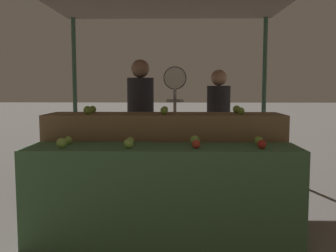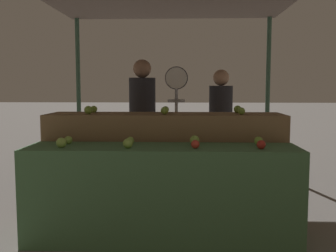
% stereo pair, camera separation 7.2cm
% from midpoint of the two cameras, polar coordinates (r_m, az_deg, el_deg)
% --- Properties ---
extents(ground_plane, '(60.00, 60.00, 0.00)m').
position_cam_midpoint_polar(ground_plane, '(3.66, -1.37, -16.23)').
color(ground_plane, slate).
extents(display_counter_front, '(2.39, 0.55, 0.85)m').
position_cam_midpoint_polar(display_counter_front, '(3.52, -1.39, -9.83)').
color(display_counter_front, '#4C7A4C').
rests_on(display_counter_front, ground_plane).
extents(display_counter_back, '(2.39, 0.55, 1.09)m').
position_cam_midpoint_polar(display_counter_back, '(4.08, -1.01, -5.89)').
color(display_counter_back, olive).
rests_on(display_counter_back, ground_plane).
extents(apple_front_0, '(0.09, 0.09, 0.09)m').
position_cam_midpoint_polar(apple_front_0, '(3.47, -15.75, -2.39)').
color(apple_front_0, '#8EB247').
rests_on(apple_front_0, display_counter_front).
extents(apple_front_1, '(0.08, 0.08, 0.08)m').
position_cam_midpoint_polar(apple_front_1, '(3.34, -6.34, -2.54)').
color(apple_front_1, '#8EB247').
rests_on(apple_front_1, display_counter_front).
extents(apple_front_2, '(0.07, 0.07, 0.07)m').
position_cam_midpoint_polar(apple_front_2, '(3.33, 3.50, -2.65)').
color(apple_front_2, red).
rests_on(apple_front_2, display_counter_front).
extents(apple_front_3, '(0.08, 0.08, 0.08)m').
position_cam_midpoint_polar(apple_front_3, '(3.38, 12.86, -2.62)').
color(apple_front_3, '#AD281E').
rests_on(apple_front_3, display_counter_front).
extents(apple_front_4, '(0.07, 0.07, 0.07)m').
position_cam_midpoint_polar(apple_front_4, '(3.68, -14.81, -2.02)').
color(apple_front_4, '#8EB247').
rests_on(apple_front_4, display_counter_front).
extents(apple_front_5, '(0.07, 0.07, 0.07)m').
position_cam_midpoint_polar(apple_front_5, '(3.56, -6.03, -2.14)').
color(apple_front_5, '#8EB247').
rests_on(apple_front_5, display_counter_front).
extents(apple_front_6, '(0.09, 0.09, 0.09)m').
position_cam_midpoint_polar(apple_front_6, '(3.53, 3.35, -2.05)').
color(apple_front_6, '#8EB247').
rests_on(apple_front_6, display_counter_front).
extents(apple_front_7, '(0.08, 0.08, 0.08)m').
position_cam_midpoint_polar(apple_front_7, '(3.61, 12.45, -2.08)').
color(apple_front_7, '#84AD3D').
rests_on(apple_front_7, display_counter_front).
extents(apple_back_0, '(0.08, 0.08, 0.08)m').
position_cam_midpoint_polar(apple_back_0, '(3.99, -12.09, 2.27)').
color(apple_back_0, '#7AA338').
rests_on(apple_back_0, display_counter_back).
extents(apple_back_1, '(0.08, 0.08, 0.08)m').
position_cam_midpoint_polar(apple_back_1, '(3.89, -1.04, 2.25)').
color(apple_back_1, '#7AA338').
rests_on(apple_back_1, display_counter_back).
extents(apple_back_2, '(0.07, 0.07, 0.07)m').
position_cam_midpoint_polar(apple_back_2, '(3.93, 10.03, 2.16)').
color(apple_back_2, '#7AA338').
rests_on(apple_back_2, display_counter_back).
extents(apple_back_3, '(0.07, 0.07, 0.07)m').
position_cam_midpoint_polar(apple_back_3, '(4.21, -11.35, 2.39)').
color(apple_back_3, '#84AD3D').
rests_on(apple_back_3, display_counter_back).
extents(apple_back_4, '(0.07, 0.07, 0.07)m').
position_cam_midpoint_polar(apple_back_4, '(4.10, -0.92, 2.40)').
color(apple_back_4, '#7AA338').
rests_on(apple_back_4, display_counter_back).
extents(apple_back_5, '(0.08, 0.08, 0.08)m').
position_cam_midpoint_polar(apple_back_5, '(4.14, 9.45, 2.42)').
color(apple_back_5, '#7AA338').
rests_on(apple_back_5, display_counter_back).
extents(produce_scale, '(0.26, 0.20, 1.60)m').
position_cam_midpoint_polar(produce_scale, '(4.55, 0.56, 3.05)').
color(produce_scale, '#99999E').
rests_on(produce_scale, ground_plane).
extents(person_vendor_at_scale, '(0.33, 0.33, 1.70)m').
position_cam_midpoint_polar(person_vendor_at_scale, '(4.87, -4.42, 1.28)').
color(person_vendor_at_scale, '#2D2D38').
rests_on(person_vendor_at_scale, ground_plane).
extents(person_customer_left, '(0.31, 0.31, 1.59)m').
position_cam_midpoint_polar(person_customer_left, '(5.18, 6.92, 0.81)').
color(person_customer_left, '#2D2D38').
rests_on(person_customer_left, ground_plane).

